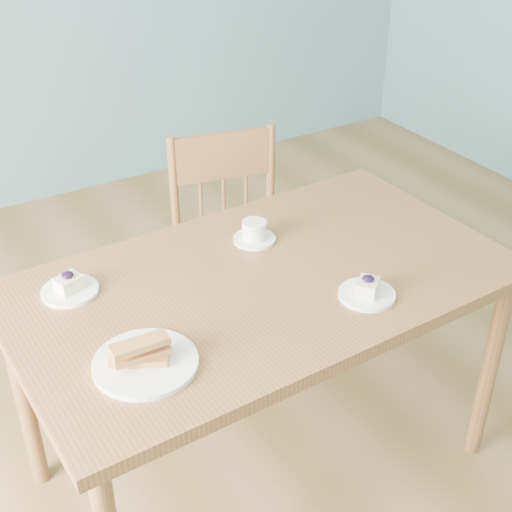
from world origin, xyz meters
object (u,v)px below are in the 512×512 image
biscotti_plate (145,357)px  coffee_cup (254,232)px  dining_table (263,299)px  dining_chair (235,255)px  cheesecake_plate_far (69,288)px  cheesecake_plate_near (367,291)px

biscotti_plate → coffee_cup: bearing=34.9°
dining_table → biscotti_plate: bearing=-159.8°
dining_chair → cheesecake_plate_far: (-0.71, -0.34, 0.31)m
cheesecake_plate_far → dining_chair: bearing=25.7°
coffee_cup → biscotti_plate: bearing=-161.5°
dining_chair → coffee_cup: bearing=-98.1°
cheesecake_plate_near → biscotti_plate: 0.63m
dining_chair → cheesecake_plate_far: 0.84m
biscotti_plate → dining_chair: bearing=47.9°
dining_table → coffee_cup: bearing=63.6°
cheesecake_plate_near → coffee_cup: same height
cheesecake_plate_far → biscotti_plate: size_ratio=0.62×
cheesecake_plate_far → biscotti_plate: 0.39m
dining_table → cheesecake_plate_far: size_ratio=9.18×
dining_chair → cheesecake_plate_near: dining_chair is taller
dining_table → dining_chair: (0.22, 0.55, -0.22)m
dining_table → biscotti_plate: biscotti_plate is taller
dining_chair → coffee_cup: size_ratio=6.97×
dining_table → cheesecake_plate_near: bearing=-51.0°
dining_table → cheesecake_plate_far: (-0.49, 0.21, 0.09)m
dining_table → dining_chair: dining_chair is taller
dining_chair → biscotti_plate: dining_chair is taller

